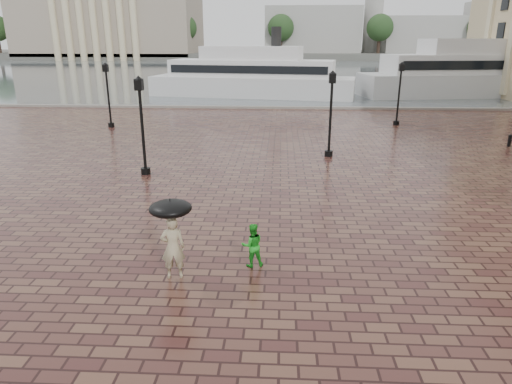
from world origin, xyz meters
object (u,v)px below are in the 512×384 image
child_pedestrian (252,245)px  ferry_near (252,76)px  ferry_far (476,73)px  adult_pedestrian (173,248)px  street_lamps (251,104)px

child_pedestrian → ferry_near: 40.47m
ferry_near → ferry_far: bearing=14.3°
child_pedestrian → ferry_far: size_ratio=0.05×
adult_pedestrian → ferry_far: 49.62m
child_pedestrian → ferry_near: (-2.51, 40.36, 1.58)m
street_lamps → adult_pedestrian: bearing=-93.1°
adult_pedestrian → ferry_near: (-0.47, 41.13, 1.34)m
adult_pedestrian → ferry_far: ferry_far is taller
adult_pedestrian → ferry_far: size_ratio=0.07×
street_lamps → ferry_near: size_ratio=0.93×
adult_pedestrian → ferry_near: size_ratio=0.08×
child_pedestrian → ferry_far: (22.53, 42.31, 1.90)m
child_pedestrian → street_lamps: bearing=-101.4°
adult_pedestrian → child_pedestrian: 2.19m
street_lamps → ferry_far: (23.65, 25.85, 0.21)m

